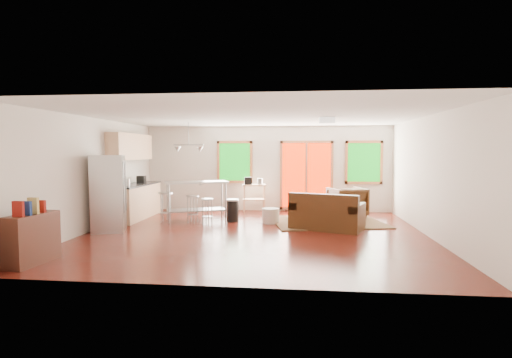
# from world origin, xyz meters

# --- Properties ---
(floor) EXTENTS (7.50, 7.00, 0.02)m
(floor) POSITION_xyz_m (0.00, 0.00, -0.01)
(floor) COLOR #380E09
(floor) RESTS_ON ground
(ceiling) EXTENTS (7.50, 7.00, 0.02)m
(ceiling) POSITION_xyz_m (0.00, 0.00, 2.61)
(ceiling) COLOR silver
(ceiling) RESTS_ON ground
(back_wall) EXTENTS (7.50, 0.02, 2.60)m
(back_wall) POSITION_xyz_m (0.00, 3.51, 1.30)
(back_wall) COLOR beige
(back_wall) RESTS_ON ground
(left_wall) EXTENTS (0.02, 7.00, 2.60)m
(left_wall) POSITION_xyz_m (-3.76, 0.00, 1.30)
(left_wall) COLOR beige
(left_wall) RESTS_ON ground
(right_wall) EXTENTS (0.02, 7.00, 2.60)m
(right_wall) POSITION_xyz_m (3.76, 0.00, 1.30)
(right_wall) COLOR beige
(right_wall) RESTS_ON ground
(front_wall) EXTENTS (7.50, 0.02, 2.60)m
(front_wall) POSITION_xyz_m (0.00, -3.51, 1.30)
(front_wall) COLOR beige
(front_wall) RESTS_ON ground
(window_left) EXTENTS (1.10, 0.05, 1.30)m
(window_left) POSITION_xyz_m (-1.00, 3.46, 1.50)
(window_left) COLOR #0C6210
(window_left) RESTS_ON back_wall
(french_doors) EXTENTS (1.60, 0.05, 2.10)m
(french_doors) POSITION_xyz_m (1.20, 3.46, 1.10)
(french_doors) COLOR red
(french_doors) RESTS_ON back_wall
(window_right) EXTENTS (1.10, 0.05, 1.30)m
(window_right) POSITION_xyz_m (2.90, 3.46, 1.50)
(window_right) COLOR #0C6210
(window_right) RESTS_ON back_wall
(rug) EXTENTS (3.11, 2.63, 0.03)m
(rug) POSITION_xyz_m (1.71, 1.60, 0.01)
(rug) COLOR #3D522F
(rug) RESTS_ON floor
(loveseat) EXTENTS (1.84, 1.42, 0.86)m
(loveseat) POSITION_xyz_m (1.63, 0.70, 0.34)
(loveseat) COLOR #321C0C
(loveseat) RESTS_ON floor
(coffee_table) EXTENTS (1.08, 0.88, 0.37)m
(coffee_table) POSITION_xyz_m (1.93, 1.65, 0.32)
(coffee_table) COLOR #381910
(coffee_table) RESTS_ON floor
(armchair) EXTENTS (1.12, 1.09, 0.92)m
(armchair) POSITION_xyz_m (2.31, 2.52, 0.46)
(armchair) COLOR #321C0C
(armchair) RESTS_ON floor
(ottoman) EXTENTS (0.76, 0.76, 0.41)m
(ottoman) POSITION_xyz_m (1.13, 2.13, 0.21)
(ottoman) COLOR #321C0C
(ottoman) RESTS_ON floor
(pouf) EXTENTS (0.45, 0.45, 0.38)m
(pouf) POSITION_xyz_m (0.26, 1.35, 0.19)
(pouf) COLOR beige
(pouf) RESTS_ON floor
(vase) EXTENTS (0.19, 0.20, 0.31)m
(vase) POSITION_xyz_m (1.63, 1.77, 0.51)
(vase) COLOR silver
(vase) RESTS_ON coffee_table
(book) EXTENTS (0.20, 0.05, 0.27)m
(book) POSITION_xyz_m (2.15, 1.82, 0.53)
(book) COLOR maroon
(book) RESTS_ON coffee_table
(cabinets) EXTENTS (0.64, 2.24, 2.30)m
(cabinets) POSITION_xyz_m (-3.49, 1.70, 0.93)
(cabinets) COLOR tan
(cabinets) RESTS_ON floor
(refrigerator) EXTENTS (0.87, 0.86, 1.74)m
(refrigerator) POSITION_xyz_m (-3.34, -0.07, 0.87)
(refrigerator) COLOR #B7BABC
(refrigerator) RESTS_ON floor
(island) EXTENTS (1.76, 1.23, 1.03)m
(island) POSITION_xyz_m (-1.73, 1.59, 0.71)
(island) COLOR #B7BABC
(island) RESTS_ON floor
(cup) EXTENTS (0.13, 0.11, 0.12)m
(cup) POSITION_xyz_m (-1.56, 1.34, 1.01)
(cup) COLOR silver
(cup) RESTS_ON island
(bar_stool_a) EXTENTS (0.41, 0.41, 0.77)m
(bar_stool_a) POSITION_xyz_m (-2.46, 1.24, 0.57)
(bar_stool_a) COLOR #B7BABC
(bar_stool_a) RESTS_ON floor
(bar_stool_b) EXTENTS (0.39, 0.39, 0.71)m
(bar_stool_b) POSITION_xyz_m (-1.74, 1.20, 0.52)
(bar_stool_b) COLOR #B7BABC
(bar_stool_b) RESTS_ON floor
(bar_stool_c) EXTENTS (0.39, 0.39, 0.66)m
(bar_stool_c) POSITION_xyz_m (-1.30, 0.98, 0.49)
(bar_stool_c) COLOR #B7BABC
(bar_stool_c) RESTS_ON floor
(trash_can) EXTENTS (0.34, 0.34, 0.59)m
(trash_can) POSITION_xyz_m (-0.74, 1.47, 0.30)
(trash_can) COLOR black
(trash_can) RESTS_ON floor
(kitchen_cart) EXTENTS (0.76, 0.56, 1.06)m
(kitchen_cart) POSITION_xyz_m (-0.37, 3.04, 0.73)
(kitchen_cart) COLOR tan
(kitchen_cart) RESTS_ON floor
(bookshelf) EXTENTS (0.46, 0.96, 1.09)m
(bookshelf) POSITION_xyz_m (-3.35, -2.73, 0.43)
(bookshelf) COLOR #381910
(bookshelf) RESTS_ON floor
(ceiling_flush) EXTENTS (0.35, 0.35, 0.12)m
(ceiling_flush) POSITION_xyz_m (1.60, 0.60, 2.53)
(ceiling_flush) COLOR white
(ceiling_flush) RESTS_ON ceiling
(pendant_light) EXTENTS (0.80, 0.18, 0.79)m
(pendant_light) POSITION_xyz_m (-1.90, 1.50, 1.90)
(pendant_light) COLOR gray
(pendant_light) RESTS_ON ceiling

